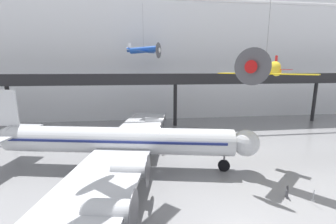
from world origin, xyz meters
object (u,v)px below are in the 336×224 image
Objects in this scene: stanchion_barrier at (313,197)px; info_sign_pedestal at (287,193)px; suspended_plane_blue_trainer at (144,50)px; airliner_silver_main at (117,141)px; suspended_plane_yellow_lowwing at (265,70)px.

info_sign_pedestal is (-1.93, 0.79, 0.13)m from stanchion_barrier.
info_sign_pedestal is at bearing 157.64° from stanchion_barrier.
airliner_silver_main is at bearing -75.21° from suspended_plane_blue_trainer.
suspended_plane_yellow_lowwing is 12.61m from stanchion_barrier.
info_sign_pedestal is at bearing -41.04° from suspended_plane_blue_trainer.
airliner_silver_main is 2.81× the size of suspended_plane_yellow_lowwing.
suspended_plane_yellow_lowwing is 25.05m from suspended_plane_blue_trainer.
stanchion_barrier is at bearing 64.51° from suspended_plane_yellow_lowwing.
suspended_plane_blue_trainer is 32.85m from info_sign_pedestal.
airliner_silver_main is 19.69m from stanchion_barrier.
airliner_silver_main is 22.54m from suspended_plane_blue_trainer.
suspended_plane_yellow_lowwing is at bearing -35.66° from suspended_plane_blue_trainer.
suspended_plane_yellow_lowwing is at bearing 1.71° from airliner_silver_main.
suspended_plane_yellow_lowwing is at bearing 113.48° from info_sign_pedestal.
suspended_plane_blue_trainer reaches higher than airliner_silver_main.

